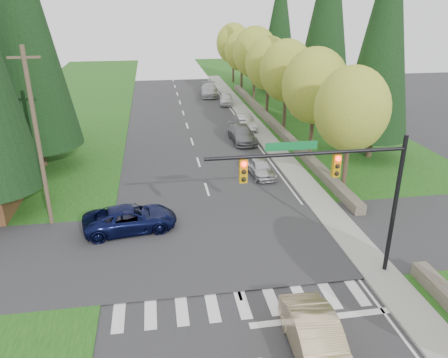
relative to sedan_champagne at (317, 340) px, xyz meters
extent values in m
cube|color=#164813|center=(10.99, 20.18, -0.75)|extent=(14.00, 110.00, 0.06)
cube|color=#164813|center=(-15.01, 20.18, -0.75)|extent=(14.00, 110.00, 0.06)
cube|color=#28282B|center=(-2.01, 8.18, -0.78)|extent=(120.00, 8.00, 0.10)
cube|color=gray|center=(4.89, 22.18, -0.71)|extent=(1.80, 80.00, 0.13)
cube|color=gray|center=(4.04, 22.18, -0.71)|extent=(0.20, 80.00, 0.13)
cube|color=#4C4438|center=(6.59, 30.18, -0.43)|extent=(0.70, 40.00, 0.70)
cylinder|color=black|center=(5.19, 4.68, 2.62)|extent=(0.20, 0.20, 6.80)
cylinder|color=black|center=(0.89, 4.68, 5.42)|extent=(8.60, 0.16, 0.16)
cube|color=#0C662D|center=(0.19, 4.73, 5.77)|extent=(2.20, 0.04, 0.35)
cube|color=#BF8C0C|center=(2.19, 4.68, 4.82)|extent=(0.32, 0.24, 1.00)
sphere|color=#FF0C05|center=(2.19, 4.54, 5.17)|extent=(0.22, 0.22, 0.22)
cube|color=#BF8C0C|center=(-1.81, 4.68, 4.82)|extent=(0.32, 0.24, 1.00)
sphere|color=#FF0C05|center=(-1.81, 4.54, 5.17)|extent=(0.22, 0.22, 0.22)
cylinder|color=#473828|center=(-11.51, 12.18, 4.22)|extent=(0.24, 0.24, 10.00)
cube|color=#473828|center=(-11.51, 12.18, 8.62)|extent=(1.60, 0.10, 0.12)
cylinder|color=#38281C|center=(7.19, 14.18, 1.60)|extent=(0.32, 0.32, 4.76)
ellipsoid|color=olive|center=(7.19, 14.18, 4.83)|extent=(4.80, 4.80, 5.52)
cylinder|color=#38281C|center=(7.29, 21.18, 1.68)|extent=(0.32, 0.32, 4.93)
ellipsoid|color=olive|center=(7.29, 21.18, 5.03)|extent=(5.20, 5.20, 5.98)
cylinder|color=#38281C|center=(7.09, 28.18, 1.74)|extent=(0.32, 0.32, 5.04)
ellipsoid|color=olive|center=(7.09, 28.18, 5.16)|extent=(5.00, 5.00, 5.75)
cylinder|color=#38281C|center=(7.19, 35.18, 1.63)|extent=(0.32, 0.32, 4.82)
ellipsoid|color=olive|center=(7.19, 35.18, 4.90)|extent=(5.00, 5.00, 5.75)
cylinder|color=#38281C|center=(7.29, 42.18, 1.80)|extent=(0.32, 0.32, 5.15)
ellipsoid|color=olive|center=(7.29, 42.18, 5.29)|extent=(5.40, 5.40, 6.21)
cylinder|color=#38281C|center=(7.09, 49.18, 1.57)|extent=(0.32, 0.32, 4.70)
ellipsoid|color=olive|center=(7.09, 49.18, 4.76)|extent=(4.80, 4.80, 5.52)
cylinder|color=#38281C|center=(7.19, 56.18, 1.71)|extent=(0.32, 0.32, 4.98)
ellipsoid|color=olive|center=(7.19, 56.18, 5.09)|extent=(5.20, 5.20, 5.98)
cylinder|color=#38281C|center=(-14.01, 22.18, 0.22)|extent=(0.50, 0.50, 2.00)
cone|color=black|center=(-14.01, 22.18, 10.52)|extent=(6.46, 6.46, 19.00)
cylinder|color=#38281C|center=(-16.01, 28.18, 0.22)|extent=(0.50, 0.50, 2.00)
cone|color=black|center=(-16.01, 28.18, 9.52)|extent=(5.78, 5.78, 17.00)
cylinder|color=#38281C|center=(11.99, 20.18, 0.22)|extent=(0.50, 0.50, 2.00)
cone|color=black|center=(11.99, 20.18, 9.02)|extent=(5.44, 5.44, 16.00)
cylinder|color=#38281C|center=(12.99, 34.18, 0.22)|extent=(0.50, 0.50, 2.00)
cone|color=black|center=(12.99, 34.18, 10.02)|extent=(6.12, 6.12, 18.00)
cylinder|color=#38281C|center=(11.99, 48.18, 0.22)|extent=(0.50, 0.50, 2.00)
cone|color=black|center=(11.99, 48.18, 8.52)|extent=(5.10, 5.10, 15.00)
imported|color=#C8B085|center=(0.00, 0.00, 0.00)|extent=(1.76, 4.77, 1.56)
imported|color=#0A0F35|center=(-6.94, 10.72, -0.06)|extent=(5.43, 3.06, 1.43)
imported|color=silver|center=(2.19, 17.61, -0.14)|extent=(1.86, 3.90, 1.29)
imported|color=slate|center=(2.53, 26.00, -0.07)|extent=(2.14, 4.97, 1.43)
imported|color=#B9B9BE|center=(3.59, 29.86, -0.08)|extent=(1.72, 4.30, 1.39)
imported|color=silver|center=(3.59, 41.22, -0.11)|extent=(2.12, 4.13, 1.35)
imported|color=#A9AAAE|center=(2.19, 46.54, 0.00)|extent=(2.64, 5.56, 1.56)
camera|label=1|loc=(-5.23, -11.53, 11.31)|focal=35.00mm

